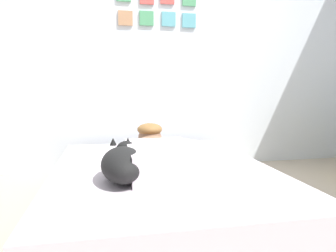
% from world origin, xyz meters
% --- Properties ---
extents(ground_plane, '(12.95, 12.95, 0.00)m').
position_xyz_m(ground_plane, '(0.00, 0.00, 0.00)').
color(ground_plane, tan).
extents(back_wall, '(4.48, 0.12, 2.50)m').
position_xyz_m(back_wall, '(-0.00, 1.37, 1.25)').
color(back_wall, silver).
rests_on(back_wall, ground).
extents(bed, '(1.53, 2.00, 0.30)m').
position_xyz_m(bed, '(-0.16, 0.16, 0.15)').
color(bed, gray).
rests_on(bed, ground).
extents(pillow, '(0.52, 0.32, 0.11)m').
position_xyz_m(pillow, '(0.03, 0.67, 0.36)').
color(pillow, silver).
rests_on(pillow, bed).
extents(person_lying, '(0.43, 0.92, 0.27)m').
position_xyz_m(person_lying, '(-0.20, 0.16, 0.41)').
color(person_lying, silver).
rests_on(person_lying, bed).
extents(dog, '(0.26, 0.57, 0.21)m').
position_xyz_m(dog, '(-0.44, -0.08, 0.40)').
color(dog, black).
rests_on(dog, bed).
extents(coffee_cup, '(0.12, 0.09, 0.07)m').
position_xyz_m(coffee_cup, '(-0.06, 0.67, 0.34)').
color(coffee_cup, white).
rests_on(coffee_cup, bed).
extents(cell_phone, '(0.07, 0.14, 0.01)m').
position_xyz_m(cell_phone, '(-0.11, 0.19, 0.31)').
color(cell_phone, black).
rests_on(cell_phone, bed).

